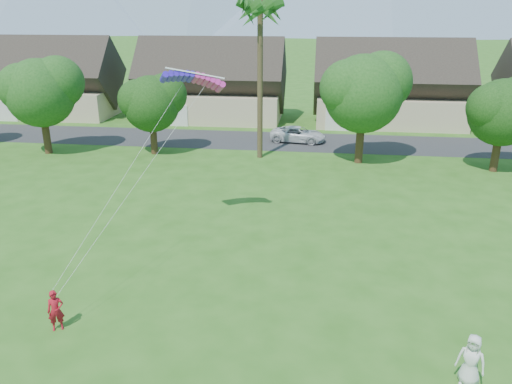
% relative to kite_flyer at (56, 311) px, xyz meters
% --- Properties ---
extents(street, '(90.00, 7.00, 0.01)m').
position_rel_kite_flyer_xyz_m(street, '(6.94, 29.88, -0.83)').
color(street, '#2D2D30').
rests_on(street, ground).
extents(kite_flyer, '(0.72, 0.63, 1.67)m').
position_rel_kite_flyer_xyz_m(kite_flyer, '(0.00, 0.00, 0.00)').
color(kite_flyer, '#A81320').
rests_on(kite_flyer, ground).
extents(watcher, '(1.08, 0.94, 1.86)m').
position_rel_kite_flyer_xyz_m(watcher, '(14.84, -1.13, 0.10)').
color(watcher, silver).
rests_on(watcher, ground).
extents(parked_car, '(5.27, 2.97, 1.39)m').
position_rel_kite_flyer_xyz_m(parked_car, '(7.82, 29.88, -0.14)').
color(parked_car, silver).
rests_on(parked_car, ground).
extents(houses_row, '(72.75, 8.19, 8.86)m').
position_rel_kite_flyer_xyz_m(houses_row, '(7.43, 38.87, 2.61)').
color(houses_row, beige).
rests_on(houses_row, ground).
extents(tree_row, '(62.27, 6.67, 8.45)m').
position_rel_kite_flyer_xyz_m(tree_row, '(5.80, 23.79, 4.06)').
color(tree_row, '#47301C').
rests_on(tree_row, ground).
extents(fan_palm, '(3.00, 3.00, 13.80)m').
position_rel_kite_flyer_xyz_m(fan_palm, '(4.94, 24.38, 10.97)').
color(fan_palm, '#4C3D26').
rests_on(fan_palm, ground).
extents(parafoil_kite, '(3.35, 1.51, 0.50)m').
position_rel_kite_flyer_xyz_m(parafoil_kite, '(3.30, 9.62, 7.54)').
color(parafoil_kite, '#371BCE').
rests_on(parafoil_kite, ground).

